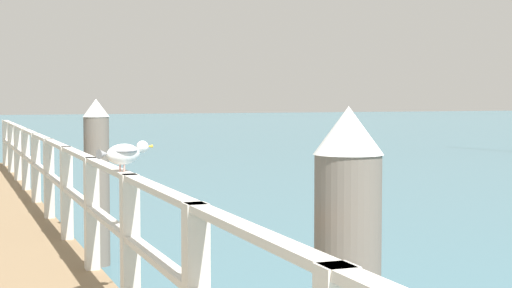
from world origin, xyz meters
TOP-DOWN VIEW (x-y plane):
  - pier_railing at (1.02, 9.61)m, footprint 0.12×17.73m
  - dock_piling_far at (1.40, 9.15)m, footprint 0.29×0.29m
  - seagull_foreground at (1.03, 5.81)m, footprint 0.45×0.26m

SIDE VIEW (x-z plane):
  - dock_piling_far at x=1.40m, z-range 0.01..1.88m
  - pier_railing at x=1.02m, z-range 0.50..1.49m
  - seagull_foreground at x=1.03m, z-range 1.40..1.61m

